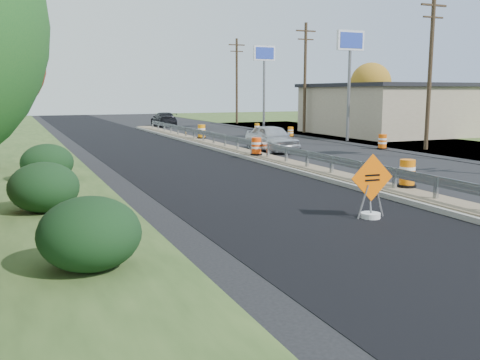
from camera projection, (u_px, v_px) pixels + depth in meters
name	position (u px, v px, depth m)	size (l,w,h in m)	color
ground	(360.00, 185.00, 20.69)	(140.00, 140.00, 0.00)	black
milled_overlay	(176.00, 161.00, 28.00)	(7.20, 120.00, 0.01)	black
median	(268.00, 159.00, 27.90)	(1.60, 55.00, 0.23)	gray
guardrail	(260.00, 146.00, 28.71)	(0.10, 46.15, 0.72)	silver
retail_building_near	(422.00, 108.00, 46.69)	(18.50, 12.50, 4.27)	tan
pylon_sign_mid	(350.00, 51.00, 38.23)	(2.20, 0.30, 7.90)	slate
pylon_sign_north	(264.00, 61.00, 50.90)	(2.20, 0.30, 7.90)	slate
utility_pole_smid	(430.00, 69.00, 32.55)	(1.90, 0.26, 9.40)	#473523
utility_pole_nmid	(305.00, 76.00, 46.12)	(1.90, 0.26, 9.40)	#473523
utility_pole_north	(237.00, 79.00, 59.69)	(1.90, 0.26, 9.40)	#473523
hedge_south	(90.00, 233.00, 10.80)	(2.09, 2.09, 1.52)	black
hedge_mid	(44.00, 187.00, 16.04)	(2.09, 2.09, 1.52)	black
hedge_north	(47.00, 162.00, 21.66)	(2.09, 2.09, 1.52)	black
tree_far_yellow	(371.00, 83.00, 60.93)	(4.62, 4.62, 6.86)	#473523
caution_sign	(371.00, 202.00, 15.24)	(1.35, 0.56, 1.86)	white
barrel_median_near	(407.00, 174.00, 18.98)	(0.67, 0.67, 0.98)	black
barrel_median_mid	(256.00, 147.00, 28.56)	(0.64, 0.64, 0.94)	black
barrel_median_far	(202.00, 132.00, 38.82)	(0.67, 0.67, 0.99)	black
barrel_shoulder_near	(382.00, 142.00, 33.58)	(0.65, 0.65, 0.95)	black
barrel_shoulder_mid	(291.00, 132.00, 42.76)	(0.55, 0.55, 0.81)	black
barrel_shoulder_far	(257.00, 128.00, 47.47)	(0.55, 0.55, 0.81)	black
car_silver	(272.00, 138.00, 32.44)	(1.90, 4.71, 1.61)	silver
car_dark_far	(164.00, 119.00, 55.82)	(2.05, 5.05, 1.47)	black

